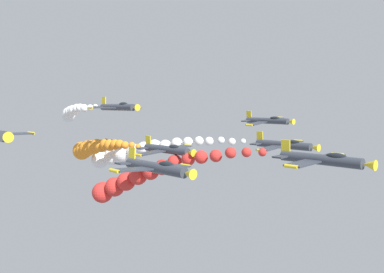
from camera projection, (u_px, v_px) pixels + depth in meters
The scene contains 10 objects.
airplane_lead at pixel (321, 159), 42.08m from camera, with size 9.57×10.35×2.34m.
smoke_trail_lead at pixel (137, 179), 61.19m from camera, with size 6.75×29.95×10.62m.
airplane_left_inner at pixel (284, 145), 59.19m from camera, with size 9.56×10.35×2.43m.
smoke_trail_left_inner at pixel (133, 152), 77.82m from camera, with size 10.16×31.92×7.36m.
airplane_right_inner at pixel (156, 167), 42.00m from camera, with size 9.57×10.35×2.34m.
airplane_left_outer at pixel (167, 149), 58.35m from camera, with size 9.56×10.35×2.38m.
smoke_trail_left_outer at pixel (91, 148), 78.10m from camera, with size 5.55×25.77×5.40m.
airplane_right_outer at pixel (268, 121), 75.32m from camera, with size 9.53×10.35×2.61m.
airplane_high_slot at pixel (118, 107), 67.52m from camera, with size 9.56×10.35×2.32m.
smoke_trail_high_slot at pixel (71, 113), 86.99m from camera, with size 7.59×23.36×4.19m.
Camera 1 is at (37.71, 39.92, 71.04)m, focal length 38.50 mm.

